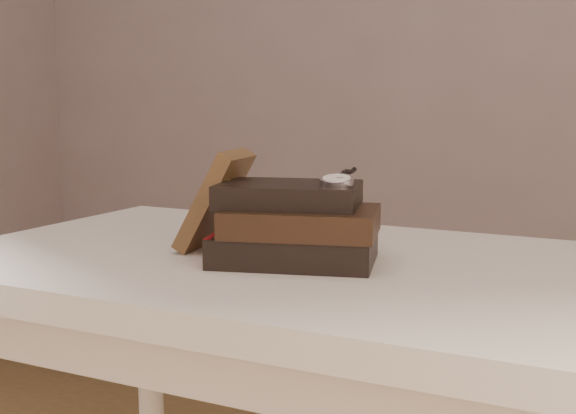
% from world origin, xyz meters
% --- Properties ---
extents(table, '(1.00, 0.60, 0.75)m').
position_xyz_m(table, '(0.00, 0.35, 0.66)').
color(table, silver).
rests_on(table, ground).
extents(book_stack, '(0.25, 0.20, 0.11)m').
position_xyz_m(book_stack, '(0.01, 0.32, 0.80)').
color(book_stack, black).
rests_on(book_stack, table).
extents(journal, '(0.11, 0.11, 0.15)m').
position_xyz_m(journal, '(-0.13, 0.34, 0.82)').
color(journal, '#3D2917').
rests_on(journal, table).
extents(pocket_watch, '(0.06, 0.15, 0.02)m').
position_xyz_m(pocket_watch, '(0.07, 0.33, 0.86)').
color(pocket_watch, silver).
rests_on(pocket_watch, book_stack).
extents(eyeglasses, '(0.11, 0.12, 0.04)m').
position_xyz_m(eyeglasses, '(-0.08, 0.37, 0.81)').
color(eyeglasses, silver).
rests_on(eyeglasses, book_stack).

